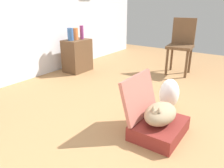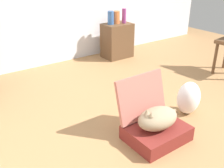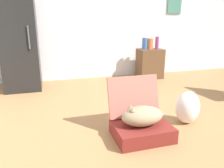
{
  "view_description": "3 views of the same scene",
  "coord_description": "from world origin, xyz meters",
  "px_view_note": "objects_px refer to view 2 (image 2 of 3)",
  "views": [
    {
      "loc": [
        -2.1,
        -1.02,
        1.24
      ],
      "look_at": [
        -0.24,
        0.29,
        0.4
      ],
      "focal_mm": 35.34,
      "sensor_mm": 36.0,
      "label": 1
    },
    {
      "loc": [
        -1.82,
        -1.74,
        1.54
      ],
      "look_at": [
        -0.37,
        0.29,
        0.38
      ],
      "focal_mm": 41.81,
      "sensor_mm": 36.0,
      "label": 2
    },
    {
      "loc": [
        -1.12,
        -2.08,
        1.12
      ],
      "look_at": [
        -0.43,
        0.25,
        0.41
      ],
      "focal_mm": 34.34,
      "sensor_mm": 36.0,
      "label": 3
    }
  ],
  "objects_px": {
    "suitcase_base": "(156,133)",
    "vase_tall": "(111,18)",
    "side_table": "(117,41)",
    "vase_round": "(116,17)",
    "plastic_bag_white": "(189,98)",
    "vase_short": "(124,16)",
    "cat": "(157,118)"
  },
  "relations": [
    {
      "from": "plastic_bag_white",
      "to": "vase_tall",
      "type": "xyz_separation_m",
      "value": [
        0.39,
        2.03,
        0.52
      ]
    },
    {
      "from": "vase_tall",
      "to": "vase_round",
      "type": "bearing_deg",
      "value": 3.83
    },
    {
      "from": "vase_tall",
      "to": "suitcase_base",
      "type": "bearing_deg",
      "value": -114.99
    },
    {
      "from": "plastic_bag_white",
      "to": "side_table",
      "type": "height_order",
      "value": "side_table"
    },
    {
      "from": "plastic_bag_white",
      "to": "side_table",
      "type": "bearing_deg",
      "value": 75.72
    },
    {
      "from": "cat",
      "to": "vase_tall",
      "type": "xyz_separation_m",
      "value": [
        1.02,
        2.19,
        0.47
      ]
    },
    {
      "from": "vase_tall",
      "to": "vase_short",
      "type": "bearing_deg",
      "value": -10.97
    },
    {
      "from": "vase_round",
      "to": "vase_tall",
      "type": "bearing_deg",
      "value": -176.17
    },
    {
      "from": "vase_round",
      "to": "vase_short",
      "type": "bearing_deg",
      "value": -24.45
    },
    {
      "from": "plastic_bag_white",
      "to": "vase_tall",
      "type": "relative_size",
      "value": 1.69
    },
    {
      "from": "vase_tall",
      "to": "side_table",
      "type": "bearing_deg",
      "value": -9.16
    },
    {
      "from": "plastic_bag_white",
      "to": "vase_tall",
      "type": "height_order",
      "value": "vase_tall"
    },
    {
      "from": "plastic_bag_white",
      "to": "side_table",
      "type": "xyz_separation_m",
      "value": [
        0.51,
        2.01,
        0.11
      ]
    },
    {
      "from": "suitcase_base",
      "to": "vase_tall",
      "type": "relative_size",
      "value": 2.52
    },
    {
      "from": "side_table",
      "to": "plastic_bag_white",
      "type": "bearing_deg",
      "value": -104.28
    },
    {
      "from": "cat",
      "to": "side_table",
      "type": "height_order",
      "value": "side_table"
    },
    {
      "from": "suitcase_base",
      "to": "vase_short",
      "type": "height_order",
      "value": "vase_short"
    },
    {
      "from": "vase_short",
      "to": "vase_tall",
      "type": "bearing_deg",
      "value": 169.03
    },
    {
      "from": "suitcase_base",
      "to": "plastic_bag_white",
      "type": "bearing_deg",
      "value": 13.58
    },
    {
      "from": "side_table",
      "to": "vase_round",
      "type": "xyz_separation_m",
      "value": [
        0.0,
        0.03,
        0.4
      ]
    },
    {
      "from": "side_table",
      "to": "vase_tall",
      "type": "bearing_deg",
      "value": 170.84
    },
    {
      "from": "plastic_bag_white",
      "to": "vase_tall",
      "type": "distance_m",
      "value": 2.14
    },
    {
      "from": "vase_tall",
      "to": "vase_round",
      "type": "xyz_separation_m",
      "value": [
        0.12,
        0.01,
        -0.01
      ]
    },
    {
      "from": "cat",
      "to": "side_table",
      "type": "distance_m",
      "value": 2.45
    },
    {
      "from": "side_table",
      "to": "vase_round",
      "type": "bearing_deg",
      "value": 90.0
    },
    {
      "from": "vase_short",
      "to": "vase_round",
      "type": "relative_size",
      "value": 1.17
    },
    {
      "from": "cat",
      "to": "side_table",
      "type": "xyz_separation_m",
      "value": [
        1.15,
        2.17,
        0.06
      ]
    },
    {
      "from": "vase_round",
      "to": "side_table",
      "type": "bearing_deg",
      "value": -90.0
    },
    {
      "from": "vase_tall",
      "to": "vase_round",
      "type": "distance_m",
      "value": 0.12
    },
    {
      "from": "side_table",
      "to": "cat",
      "type": "bearing_deg",
      "value": -117.89
    },
    {
      "from": "suitcase_base",
      "to": "plastic_bag_white",
      "type": "height_order",
      "value": "plastic_bag_white"
    },
    {
      "from": "side_table",
      "to": "vase_short",
      "type": "relative_size",
      "value": 2.43
    }
  ]
}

